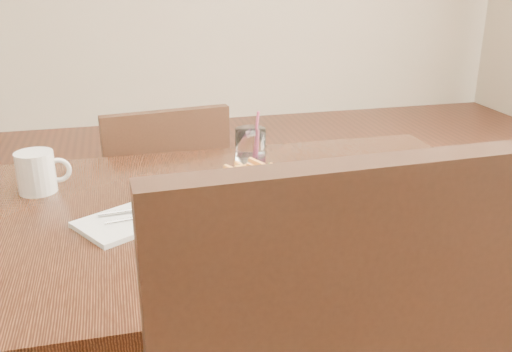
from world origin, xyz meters
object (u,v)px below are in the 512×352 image
object	(u,v)px
chair_far	(165,210)
loaded_fries	(256,182)
coffee_mug	(37,172)
table	(249,237)
fries_plate	(256,202)
water_glass	(251,156)

from	to	relation	value
chair_far	loaded_fries	bearing A→B (deg)	-77.43
loaded_fries	coffee_mug	xyz separation A→B (m)	(-0.46, 0.20, -0.01)
loaded_fries	table	bearing A→B (deg)	131.96
table	chair_far	size ratio (longest dim) A/B	1.45
table	fries_plate	size ratio (longest dim) A/B	3.64
coffee_mug	table	bearing A→B (deg)	-22.88
loaded_fries	water_glass	distance (m)	0.19
chair_far	water_glass	size ratio (longest dim) A/B	5.13
water_glass	chair_far	bearing A→B (deg)	110.77
chair_far	coffee_mug	size ratio (longest dim) A/B	6.94
fries_plate	loaded_fries	distance (m)	0.05
chair_far	fries_plate	size ratio (longest dim) A/B	2.52
loaded_fries	coffee_mug	bearing A→B (deg)	156.15
fries_plate	water_glass	xyz separation A→B (m)	(0.03, 0.18, 0.04)
table	loaded_fries	bearing A→B (deg)	-48.04
table	fries_plate	bearing A→B (deg)	-48.04
chair_far	coffee_mug	xyz separation A→B (m)	(-0.31, -0.45, 0.33)
chair_far	coffee_mug	world-z (taller)	coffee_mug
table	chair_far	world-z (taller)	chair_far
table	coffee_mug	bearing A→B (deg)	157.12
water_glass	table	bearing A→B (deg)	-105.13
chair_far	coffee_mug	bearing A→B (deg)	-124.32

